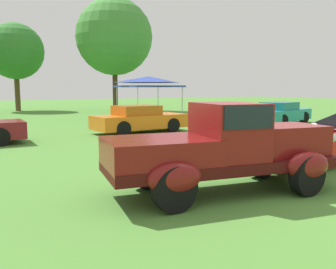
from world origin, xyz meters
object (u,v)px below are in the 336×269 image
Objects in this scene: feature_pickup_truck at (224,147)px; canopy_tent_left_field at (149,81)px; neighbor_convertible at (322,140)px; show_car_orange at (140,119)px; show_car_teal at (281,113)px.

feature_pickup_truck is 1.39× the size of canopy_tent_left_field.
neighbor_convertible is at bearing 12.08° from feature_pickup_truck.
canopy_tent_left_field reaches higher than neighbor_convertible.
show_car_orange is (-1.33, 8.33, 0.02)m from neighbor_convertible.
canopy_tent_left_field is (6.09, 14.56, 1.56)m from feature_pickup_truck.
neighbor_convertible is 0.93× the size of show_car_teal.
feature_pickup_truck is 15.86m from canopy_tent_left_field.
neighbor_convertible is 13.95m from canopy_tent_left_field.
feature_pickup_truck is at bearing -106.85° from show_car_orange.
show_car_orange is at bearing -121.69° from canopy_tent_left_field.
neighbor_convertible is at bearing -98.23° from canopy_tent_left_field.
neighbor_convertible reaches higher than show_car_orange.
show_car_teal is at bearing 37.64° from feature_pickup_truck.
show_car_orange is at bearing 176.88° from show_car_teal.
show_car_teal is at bearing 47.42° from neighbor_convertible.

